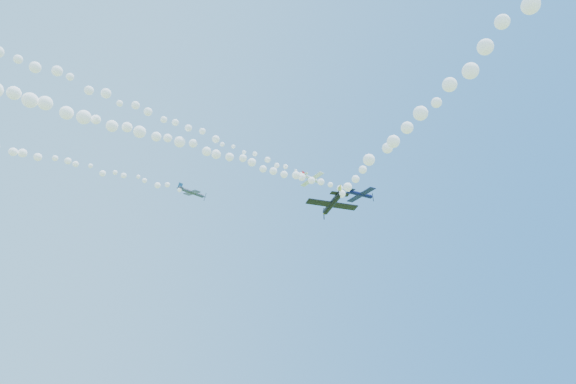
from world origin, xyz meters
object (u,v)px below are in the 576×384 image
plane_white (312,179)px  plane_black (332,204)px  plane_navy (361,194)px  plane_grey (192,192)px

plane_white → plane_black: (-14.01, -25.38, -17.95)m
plane_navy → plane_black: size_ratio=1.01×
plane_white → plane_navy: (11.23, -3.23, -2.41)m
plane_grey → plane_navy: bearing=-21.1°
plane_white → plane_navy: plane_white is taller
plane_navy → plane_black: bearing=-140.5°
plane_white → plane_grey: (-24.65, 8.33, -5.86)m
plane_white → plane_grey: bearing=150.1°
plane_navy → plane_black: 37.00m
plane_navy → plane_grey: plane_navy is taller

